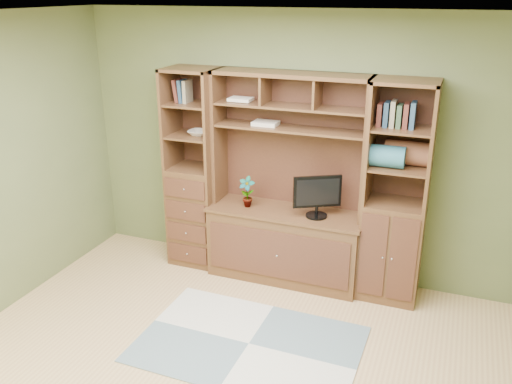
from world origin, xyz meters
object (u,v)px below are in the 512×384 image
at_px(center_hutch, 286,182).
at_px(left_tower, 195,169).
at_px(right_tower, 396,195).
at_px(monitor, 317,189).

height_order(center_hutch, left_tower, same).
distance_m(right_tower, monitor, 0.71).
distance_m(left_tower, monitor, 1.32).
relative_size(right_tower, monitor, 3.65).
bearing_deg(left_tower, right_tower, 0.00).
bearing_deg(left_tower, monitor, -3.26).
height_order(right_tower, monitor, right_tower).
distance_m(center_hutch, left_tower, 1.00).
bearing_deg(right_tower, left_tower, 180.00).
relative_size(left_tower, monitor, 3.65).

